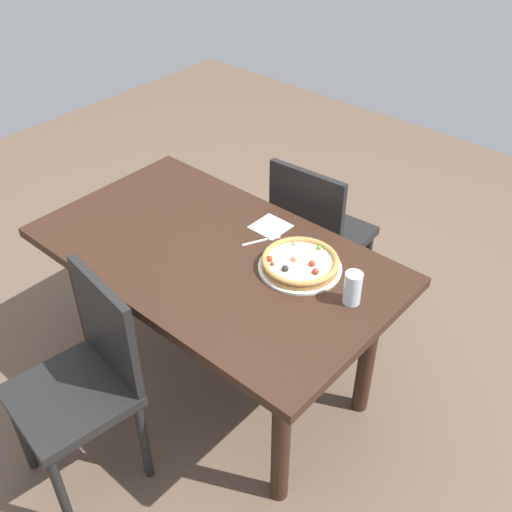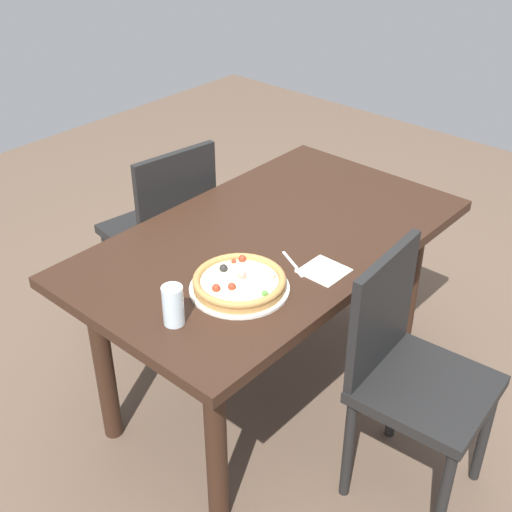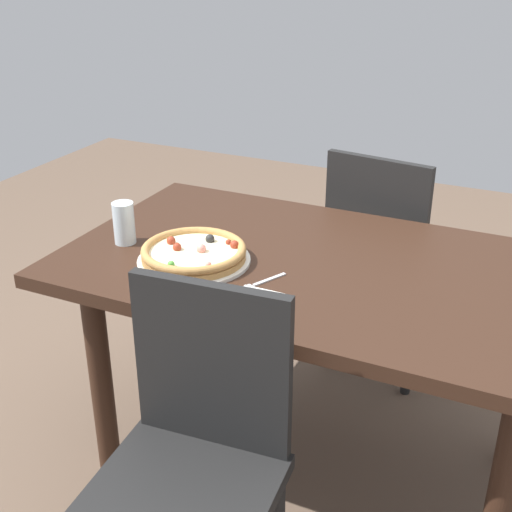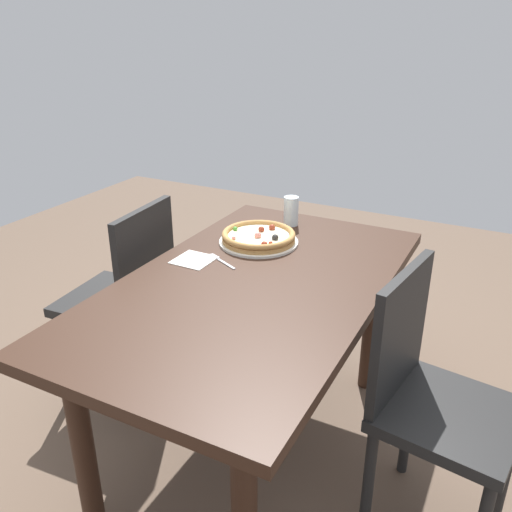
{
  "view_description": "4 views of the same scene",
  "coord_description": "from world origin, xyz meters",
  "views": [
    {
      "loc": [
        1.39,
        -1.33,
        2.19
      ],
      "look_at": [
        0.16,
        0.07,
        0.75
      ],
      "focal_mm": 42.58,
      "sensor_mm": 36.0,
      "label": 1
    },
    {
      "loc": [
        1.62,
        1.36,
        1.99
      ],
      "look_at": [
        0.16,
        0.07,
        0.75
      ],
      "focal_mm": 47.72,
      "sensor_mm": 36.0,
      "label": 2
    },
    {
      "loc": [
        -0.57,
        1.65,
        1.57
      ],
      "look_at": [
        0.16,
        0.07,
        0.75
      ],
      "focal_mm": 47.66,
      "sensor_mm": 36.0,
      "label": 3
    },
    {
      "loc": [
        -1.48,
        -0.78,
        1.57
      ],
      "look_at": [
        0.16,
        0.07,
        0.75
      ],
      "focal_mm": 37.83,
      "sensor_mm": 36.0,
      "label": 4
    }
  ],
  "objects": [
    {
      "name": "napkin",
      "position": [
        0.06,
        0.28,
        0.73
      ],
      "size": [
        0.14,
        0.14,
        0.0
      ],
      "primitive_type": "cube",
      "rotation": [
        0.0,
        0.0,
        -0.01
      ],
      "color": "white",
      "rests_on": "dining_table"
    },
    {
      "name": "chair_near",
      "position": [
        -0.04,
        -0.64,
        0.5
      ],
      "size": [
        0.45,
        0.45,
        0.9
      ],
      "rotation": [
        0.0,
        0.0,
        3.0
      ],
      "color": "black",
      "rests_on": "ground"
    },
    {
      "name": "plate",
      "position": [
        0.32,
        0.14,
        0.74
      ],
      "size": [
        0.32,
        0.32,
        0.01
      ],
      "primitive_type": "cylinder",
      "color": "silver",
      "rests_on": "dining_table"
    },
    {
      "name": "ground_plane",
      "position": [
        0.0,
        0.0,
        0.0
      ],
      "size": [
        6.0,
        6.0,
        0.0
      ],
      "primitive_type": "plane",
      "color": "brown"
    },
    {
      "name": "fork",
      "position": [
        0.1,
        0.19,
        0.74
      ],
      "size": [
        0.09,
        0.16,
        0.0
      ],
      "rotation": [
        0.0,
        0.0,
        1.11
      ],
      "color": "silver",
      "rests_on": "dining_table"
    },
    {
      "name": "pizza",
      "position": [
        0.32,
        0.14,
        0.76
      ],
      "size": [
        0.3,
        0.3,
        0.05
      ],
      "color": "#B78447",
      "rests_on": "plate"
    },
    {
      "name": "drinking_glass",
      "position": [
        0.58,
        0.11,
        0.8
      ],
      "size": [
        0.06,
        0.06,
        0.13
      ],
      "primitive_type": "cylinder",
      "color": "silver",
      "rests_on": "dining_table"
    },
    {
      "name": "chair_far",
      "position": [
        0.05,
        0.64,
        0.5
      ],
      "size": [
        0.43,
        0.43,
        0.9
      ],
      "rotation": [
        0.0,
        0.0,
        0.08
      ],
      "color": "black",
      "rests_on": "ground"
    },
    {
      "name": "dining_table",
      "position": [
        0.0,
        0.0,
        0.64
      ],
      "size": [
        1.46,
        0.85,
        0.73
      ],
      "color": "#331E14",
      "rests_on": "ground"
    }
  ]
}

